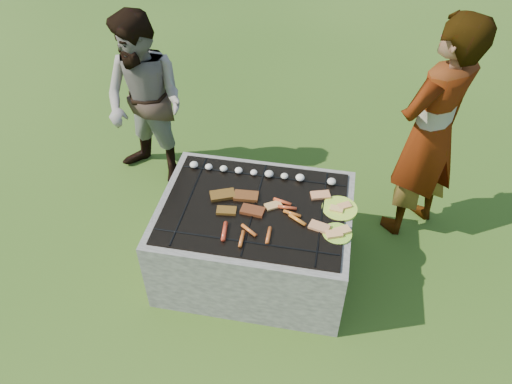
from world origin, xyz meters
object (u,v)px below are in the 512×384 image
plate_near (337,233)px  bystander (146,103)px  fire_pit (255,240)px  cook (430,134)px  plate_far (340,208)px

plate_near → bystander: bystander is taller
fire_pit → bystander: size_ratio=0.87×
cook → plate_far: bearing=1.8°
plate_far → plate_near: plate_near is taller
plate_near → bystander: 1.92m
fire_pit → plate_far: (0.56, 0.09, 0.33)m
fire_pit → bystander: bystander is taller
plate_near → cook: 1.03m
fire_pit → plate_far: bearing=9.3°
fire_pit → plate_far: size_ratio=4.58×
plate_far → fire_pit: bearing=-170.7°
plate_far → bystander: bystander is taller
plate_far → cook: cook is taller
plate_near → bystander: size_ratio=0.14×
fire_pit → plate_far: 0.66m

